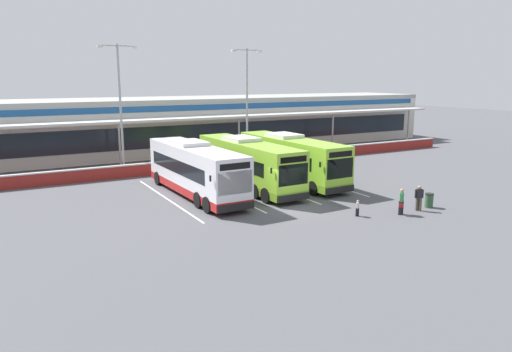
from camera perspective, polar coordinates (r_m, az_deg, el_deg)
The scene contains 16 objects.
ground_plane at distance 30.81m, azimuth 4.21°, elevation -3.74°, with size 200.00×200.00×0.00m, color #4C4C51.
terminal_building at distance 54.43m, azimuth -11.65°, elevation 6.01°, with size 70.00×13.00×6.00m.
red_barrier_wall at distance 43.21m, azimuth -6.44°, elevation 1.46°, with size 60.00×0.40×1.10m.
coach_bus_leftmost at distance 33.71m, azimuth -7.32°, elevation 0.66°, with size 3.06×12.20×3.78m.
coach_bus_left_centre at distance 35.79m, azimuth -1.02°, elevation 1.40°, with size 3.06×12.20×3.78m.
coach_bus_centre at distance 38.00m, azimuth 4.18°, elevation 1.98°, with size 3.06×12.20×3.78m.
bay_stripe_far_west at distance 33.37m, azimuth -10.67°, elevation -2.69°, with size 0.14×13.00×0.01m, color silver.
bay_stripe_west at distance 34.88m, azimuth -4.13°, elevation -1.89°, with size 0.14×13.00×0.01m, color silver.
bay_stripe_mid_west at distance 36.81m, azimuth 1.79°, elevation -1.14°, with size 0.14×13.00×0.01m, color silver.
bay_stripe_centre at distance 39.10m, azimuth 7.07°, elevation -0.46°, with size 0.14×13.00×0.01m, color silver.
pedestrian_with_handbag at distance 30.16m, azimuth 17.10°, elevation -2.88°, with size 0.57×0.57×1.62m.
pedestrian_in_dark_coat at distance 31.38m, azimuth 19.02°, elevation -2.42°, with size 0.52×0.41×1.62m.
pedestrian_child at distance 29.22m, azimuth 12.12°, elevation -3.72°, with size 0.28×0.27×1.00m.
lamp_post_west at distance 42.64m, azimuth -16.03°, elevation 8.71°, with size 3.24×0.28×11.00m.
lamp_post_centre at distance 47.14m, azimuth -1.09°, elevation 9.40°, with size 3.24×0.28×11.00m.
litter_bin at distance 32.48m, azimuth 20.11°, elevation -2.77°, with size 0.54×0.54×0.93m.
Camera 1 is at (-16.48, -24.71, 8.18)m, focal length 33.24 mm.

